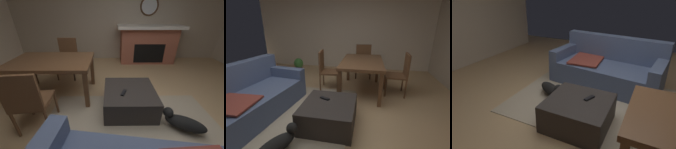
% 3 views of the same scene
% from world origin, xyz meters
% --- Properties ---
extents(floor, '(8.01, 8.01, 0.00)m').
position_xyz_m(floor, '(0.00, 0.00, 0.00)').
color(floor, tan).
extents(wall_back_fireplace_side, '(7.08, 0.12, 2.90)m').
position_xyz_m(wall_back_fireplace_side, '(0.00, -2.86, 1.45)').
color(wall_back_fireplace_side, '#B7A893').
rests_on(wall_back_fireplace_side, ground).
extents(area_rug, '(2.60, 2.00, 0.01)m').
position_xyz_m(area_rug, '(-0.01, 0.40, 0.01)').
color(area_rug, tan).
rests_on(area_rug, ground).
extents(fireplace, '(1.88, 0.76, 1.12)m').
position_xyz_m(fireplace, '(-0.85, -2.48, 0.57)').
color(fireplace, '#9E5642').
rests_on(fireplace, ground).
extents(round_wall_mirror, '(0.55, 0.05, 0.55)m').
position_xyz_m(round_wall_mirror, '(-0.85, -2.77, 1.61)').
color(round_wall_mirror, '#4C331E').
extents(ottoman_coffee_table, '(0.82, 0.80, 0.38)m').
position_xyz_m(ottoman_coffee_table, '(-0.01, -0.28, 0.19)').
color(ottoman_coffee_table, '#2D2826').
rests_on(ottoman_coffee_table, ground).
extents(tv_remote, '(0.11, 0.17, 0.02)m').
position_xyz_m(tv_remote, '(0.09, -0.18, 0.39)').
color(tv_remote, black).
rests_on(tv_remote, ottoman_coffee_table).
extents(dining_table, '(1.42, 0.89, 0.74)m').
position_xyz_m(dining_table, '(1.35, -0.70, 0.65)').
color(dining_table, brown).
rests_on(dining_table, ground).
extents(dining_chair_north, '(0.48, 0.48, 0.93)m').
position_xyz_m(dining_chair_north, '(1.34, 0.14, 0.52)').
color(dining_chair_north, brown).
rests_on(dining_chair_north, ground).
extents(dining_chair_south, '(0.46, 0.46, 0.93)m').
position_xyz_m(dining_chair_south, '(1.35, -1.54, 0.52)').
color(dining_chair_south, brown).
rests_on(dining_chair_south, ground).
extents(small_dog, '(0.56, 0.41, 0.27)m').
position_xyz_m(small_dog, '(-0.70, 0.19, 0.16)').
color(small_dog, black).
rests_on(small_dog, ground).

